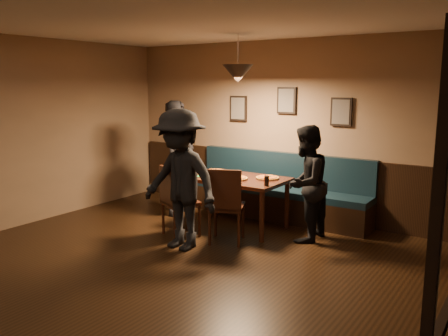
{
  "coord_description": "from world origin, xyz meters",
  "views": [
    {
      "loc": [
        3.34,
        -3.23,
        2.1
      ],
      "look_at": [
        -0.24,
        2.06,
        0.95
      ],
      "focal_mm": 37.31,
      "sensor_mm": 36.0,
      "label": 1
    }
  ],
  "objects_px": {
    "diner_right": "(305,184)",
    "soda_glass": "(267,181)",
    "dining_table": "(237,202)",
    "chair_near_left": "(181,201)",
    "tabasco_bottle": "(265,178)",
    "diner_left": "(179,158)",
    "chair_near_right": "(227,205)",
    "diner_front": "(180,180)",
    "booth_bench": "(277,187)"
  },
  "relations": [
    {
      "from": "diner_right",
      "to": "soda_glass",
      "type": "xyz_separation_m",
      "value": [
        -0.44,
        -0.29,
        0.04
      ]
    },
    {
      "from": "dining_table",
      "to": "chair_near_left",
      "type": "relative_size",
      "value": 1.42
    },
    {
      "from": "chair_near_left",
      "to": "tabasco_bottle",
      "type": "relative_size",
      "value": 9.0
    },
    {
      "from": "soda_glass",
      "to": "tabasco_bottle",
      "type": "height_order",
      "value": "soda_glass"
    },
    {
      "from": "diner_left",
      "to": "tabasco_bottle",
      "type": "distance_m",
      "value": 1.66
    },
    {
      "from": "chair_near_right",
      "to": "diner_left",
      "type": "distance_m",
      "value": 1.62
    },
    {
      "from": "chair_near_left",
      "to": "diner_front",
      "type": "height_order",
      "value": "diner_front"
    },
    {
      "from": "booth_bench",
      "to": "chair_near_left",
      "type": "height_order",
      "value": "booth_bench"
    },
    {
      "from": "chair_near_right",
      "to": "chair_near_left",
      "type": "bearing_deg",
      "value": 168.35
    },
    {
      "from": "booth_bench",
      "to": "dining_table",
      "type": "height_order",
      "value": "booth_bench"
    },
    {
      "from": "chair_near_left",
      "to": "diner_front",
      "type": "xyz_separation_m",
      "value": [
        0.32,
        -0.39,
        0.4
      ]
    },
    {
      "from": "tabasco_bottle",
      "to": "diner_front",
      "type": "bearing_deg",
      "value": -118.19
    },
    {
      "from": "dining_table",
      "to": "diner_front",
      "type": "relative_size",
      "value": 0.78
    },
    {
      "from": "booth_bench",
      "to": "dining_table",
      "type": "relative_size",
      "value": 2.12
    },
    {
      "from": "diner_left",
      "to": "soda_glass",
      "type": "height_order",
      "value": "diner_left"
    },
    {
      "from": "booth_bench",
      "to": "soda_glass",
      "type": "relative_size",
      "value": 22.08
    },
    {
      "from": "booth_bench",
      "to": "diner_left",
      "type": "relative_size",
      "value": 1.62
    },
    {
      "from": "booth_bench",
      "to": "dining_table",
      "type": "distance_m",
      "value": 0.83
    },
    {
      "from": "soda_glass",
      "to": "tabasco_bottle",
      "type": "distance_m",
      "value": 0.28
    },
    {
      "from": "diner_left",
      "to": "soda_glass",
      "type": "xyz_separation_m",
      "value": [
        1.8,
        -0.34,
        -0.1
      ]
    },
    {
      "from": "chair_near_right",
      "to": "diner_right",
      "type": "height_order",
      "value": "diner_right"
    },
    {
      "from": "booth_bench",
      "to": "chair_near_right",
      "type": "relative_size",
      "value": 2.92
    },
    {
      "from": "diner_left",
      "to": "chair_near_right",
      "type": "bearing_deg",
      "value": -123.89
    },
    {
      "from": "chair_near_right",
      "to": "diner_right",
      "type": "relative_size",
      "value": 0.65
    },
    {
      "from": "chair_near_right",
      "to": "tabasco_bottle",
      "type": "height_order",
      "value": "chair_near_right"
    },
    {
      "from": "diner_left",
      "to": "diner_right",
      "type": "bearing_deg",
      "value": -98.44
    },
    {
      "from": "diner_left",
      "to": "diner_front",
      "type": "distance_m",
      "value": 1.62
    },
    {
      "from": "booth_bench",
      "to": "soda_glass",
      "type": "xyz_separation_m",
      "value": [
        0.38,
        -1.04,
        0.32
      ]
    },
    {
      "from": "dining_table",
      "to": "diner_right",
      "type": "height_order",
      "value": "diner_right"
    },
    {
      "from": "soda_glass",
      "to": "dining_table",
      "type": "bearing_deg",
      "value": 158.14
    },
    {
      "from": "booth_bench",
      "to": "diner_front",
      "type": "xyz_separation_m",
      "value": [
        -0.38,
        -1.94,
        0.4
      ]
    },
    {
      "from": "chair_near_left",
      "to": "chair_near_right",
      "type": "distance_m",
      "value": 0.69
    },
    {
      "from": "dining_table",
      "to": "diner_left",
      "type": "distance_m",
      "value": 1.3
    },
    {
      "from": "diner_front",
      "to": "soda_glass",
      "type": "bearing_deg",
      "value": 53.97
    },
    {
      "from": "diner_right",
      "to": "chair_near_right",
      "type": "bearing_deg",
      "value": -51.68
    },
    {
      "from": "chair_near_left",
      "to": "diner_right",
      "type": "distance_m",
      "value": 1.73
    },
    {
      "from": "diner_right",
      "to": "tabasco_bottle",
      "type": "relative_size",
      "value": 14.2
    },
    {
      "from": "tabasco_bottle",
      "to": "diner_right",
      "type": "bearing_deg",
      "value": 5.59
    },
    {
      "from": "diner_left",
      "to": "diner_front",
      "type": "xyz_separation_m",
      "value": [
        1.04,
        -1.25,
        -0.02
      ]
    },
    {
      "from": "booth_bench",
      "to": "diner_right",
      "type": "bearing_deg",
      "value": -42.48
    },
    {
      "from": "dining_table",
      "to": "tabasco_bottle",
      "type": "relative_size",
      "value": 12.75
    },
    {
      "from": "chair_near_right",
      "to": "diner_front",
      "type": "relative_size",
      "value": 0.57
    },
    {
      "from": "diner_right",
      "to": "diner_front",
      "type": "height_order",
      "value": "diner_front"
    },
    {
      "from": "diner_right",
      "to": "tabasco_bottle",
      "type": "distance_m",
      "value": 0.59
    },
    {
      "from": "diner_front",
      "to": "tabasco_bottle",
      "type": "bearing_deg",
      "value": 65.79
    },
    {
      "from": "diner_front",
      "to": "chair_near_left",
      "type": "bearing_deg",
      "value": 132.88
    },
    {
      "from": "dining_table",
      "to": "diner_right",
      "type": "bearing_deg",
      "value": 1.7
    },
    {
      "from": "diner_left",
      "to": "chair_near_left",
      "type": "bearing_deg",
      "value": -146.66
    },
    {
      "from": "booth_bench",
      "to": "diner_right",
      "type": "relative_size",
      "value": 1.91
    },
    {
      "from": "chair_near_right",
      "to": "soda_glass",
      "type": "distance_m",
      "value": 0.63
    }
  ]
}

